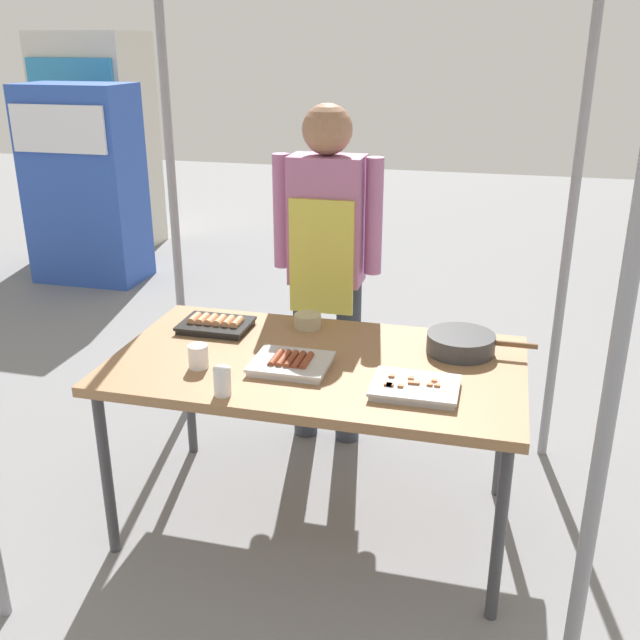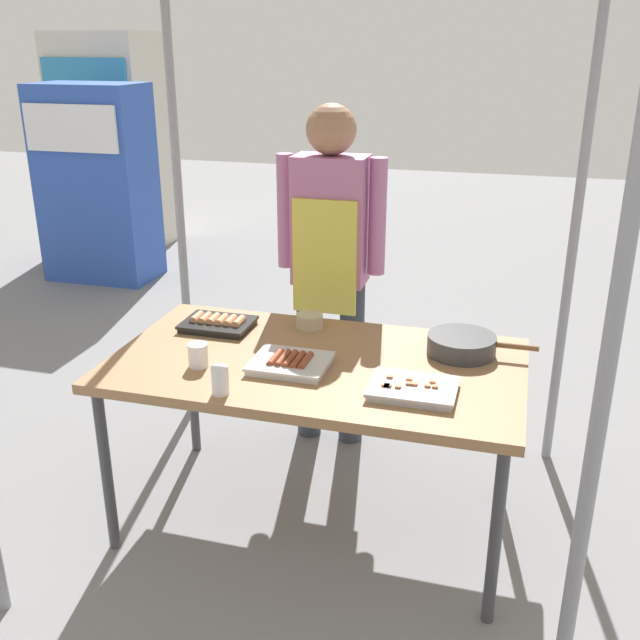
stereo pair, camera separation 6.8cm
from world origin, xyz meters
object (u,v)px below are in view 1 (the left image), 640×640
at_px(condiment_bowl, 308,321).
at_px(drink_cup_near_edge, 198,356).
at_px(vendor_woman, 327,251).
at_px(drink_cup_by_wok, 222,382).
at_px(tray_pork_links, 216,324).
at_px(stall_table, 317,372).
at_px(tray_meat_skewers, 415,388).
at_px(tray_grilled_sausages, 291,363).
at_px(neighbor_stall_right, 85,185).
at_px(neighbor_stall_left, 99,143).
at_px(cooking_wok, 461,342).

bearing_deg(condiment_bowl, drink_cup_near_edge, -120.47).
bearing_deg(vendor_woman, drink_cup_by_wok, 83.89).
bearing_deg(tray_pork_links, stall_table, -22.52).
relative_size(tray_meat_skewers, condiment_bowl, 2.65).
relative_size(tray_grilled_sausages, drink_cup_near_edge, 3.20).
bearing_deg(tray_meat_skewers, vendor_woman, 121.49).
height_order(vendor_woman, neighbor_stall_right, vendor_woman).
relative_size(drink_cup_near_edge, drink_cup_by_wok, 0.88).
height_order(tray_meat_skewers, neighbor_stall_right, neighbor_stall_right).
relative_size(neighbor_stall_left, neighbor_stall_right, 1.24).
bearing_deg(tray_grilled_sausages, vendor_woman, 94.01).
xyz_separation_m(tray_meat_skewers, neighbor_stall_left, (-3.54, 4.01, 0.24)).
distance_m(condiment_bowl, drink_cup_by_wok, 0.71).
height_order(stall_table, tray_meat_skewers, tray_meat_skewers).
bearing_deg(neighbor_stall_right, stall_table, -46.09).
relative_size(tray_grilled_sausages, drink_cup_by_wok, 2.83).
xyz_separation_m(stall_table, tray_grilled_sausages, (-0.08, -0.09, 0.07)).
bearing_deg(neighbor_stall_right, condiment_bowl, -43.92).
bearing_deg(tray_meat_skewers, tray_pork_links, 156.85).
distance_m(stall_table, drink_cup_near_edge, 0.47).
height_order(tray_pork_links, drink_cup_by_wok, drink_cup_by_wok).
bearing_deg(tray_grilled_sausages, tray_meat_skewers, -10.17).
bearing_deg(vendor_woman, neighbor_stall_right, -39.35).
distance_m(cooking_wok, neighbor_stall_left, 5.15).
bearing_deg(neighbor_stall_right, drink_cup_near_edge, -52.60).
relative_size(condiment_bowl, drink_cup_by_wok, 1.12).
bearing_deg(drink_cup_near_edge, condiment_bowl, 59.53).
xyz_separation_m(cooking_wok, neighbor_stall_left, (-3.67, 3.61, 0.21)).
bearing_deg(drink_cup_by_wok, drink_cup_near_edge, 131.85).
bearing_deg(cooking_wok, neighbor_stall_left, 135.53).
height_order(condiment_bowl, neighbor_stall_left, neighbor_stall_left).
relative_size(drink_cup_by_wok, neighbor_stall_left, 0.05).
distance_m(tray_grilled_sausages, neighbor_stall_right, 3.91).
height_order(stall_table, tray_pork_links, tray_pork_links).
bearing_deg(tray_pork_links, condiment_bowl, 16.93).
relative_size(tray_grilled_sausages, neighbor_stall_left, 0.15).
bearing_deg(cooking_wok, drink_cup_by_wok, -143.22).
bearing_deg(tray_grilled_sausages, tray_pork_links, 144.73).
relative_size(vendor_woman, neighbor_stall_left, 0.83).
relative_size(stall_table, neighbor_stall_left, 0.80).
height_order(tray_grilled_sausages, vendor_woman, vendor_woman).
xyz_separation_m(stall_table, vendor_woman, (-0.13, 0.70, 0.29)).
height_order(condiment_bowl, drink_cup_by_wok, drink_cup_by_wok).
height_order(tray_grilled_sausages, cooking_wok, cooking_wok).
bearing_deg(tray_pork_links, tray_grilled_sausages, -35.27).
height_order(drink_cup_near_edge, neighbor_stall_right, neighbor_stall_right).
xyz_separation_m(drink_cup_by_wok, neighbor_stall_left, (-2.89, 4.20, 0.20)).
bearing_deg(neighbor_stall_right, vendor_woman, -39.35).
height_order(tray_meat_skewers, condiment_bowl, condiment_bowl).
distance_m(tray_pork_links, neighbor_stall_left, 4.48).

